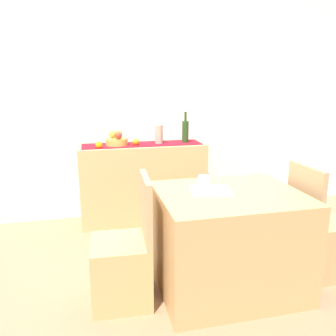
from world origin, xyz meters
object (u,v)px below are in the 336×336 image
Objects in this scene: sideboard_console at (143,183)px; coffee_cup at (204,183)px; wine_bottle at (185,131)px; open_book at (210,191)px; dining_table at (228,240)px; ceramic_vase at (159,134)px; fruit_bowl at (117,142)px; chair_near_window at (123,266)px; chair_by_corner at (318,242)px.

sideboard_console is 12.94× the size of coffee_cup.
open_book is at bearing -98.29° from wine_bottle.
dining_table is (0.41, -1.40, -0.06)m from sideboard_console.
dining_table is 9.80× the size of coffee_cup.
open_book is (-0.20, -1.35, -0.23)m from wine_bottle.
ceramic_vase reaches higher than coffee_cup.
coffee_cup is (0.52, -1.29, -0.10)m from fruit_bowl.
ceramic_vase is 1.37m from open_book.
sideboard_console reaches higher than open_book.
chair_near_window and chair_by_corner have the same top height.
ceramic_vase is at bearing 99.12° from dining_table.
fruit_bowl is 0.82× the size of open_book.
dining_table is 3.62× the size of open_book.
fruit_bowl is 0.23× the size of dining_table.
ceramic_vase reaches higher than dining_table.
sideboard_console is at bearing 106.17° from dining_table.
sideboard_console is at bearing 180.00° from ceramic_vase.
dining_table is at bearing 0.06° from chair_near_window.
chair_near_window is at bearing -111.29° from ceramic_vase.
fruit_bowl is 0.75m from wine_bottle.
wine_bottle is 0.37× the size of chair_by_corner.
coffee_cup is (-0.16, 0.11, 0.42)m from dining_table.
chair_by_corner reaches higher than sideboard_console.
open_book is 2.71× the size of coffee_cup.
chair_near_window is (-0.10, -1.40, -0.63)m from fruit_bowl.
ceramic_vase is 1.30m from coffee_cup.
fruit_bowl reaches higher than dining_table.
chair_near_window is (-0.61, -0.11, -0.53)m from coffee_cup.
fruit_bowl is 2.11m from chair_by_corner.
open_book is at bearing 177.02° from chair_by_corner.
coffee_cup is (-0.22, -1.29, -0.19)m from wine_bottle.
fruit_bowl is 0.68× the size of wine_bottle.
fruit_bowl is at bearing 115.71° from dining_table.
open_book is at bearing -78.49° from sideboard_console.
wine_bottle reaches higher than ceramic_vase.
wine_bottle is 1.72m from chair_by_corner.
ceramic_vase is 1.65m from chair_near_window.
wine_bottle is 0.29m from ceramic_vase.
ceramic_vase is 0.72× the size of open_book.
chair_near_window is 1.00× the size of chair_by_corner.
wine_bottle is at bearing 80.08° from coffee_cup.
fruit_bowl is at bearing -180.00° from wine_bottle.
chair_by_corner is (0.77, -0.00, -0.10)m from dining_table.
coffee_cup is (0.07, -1.29, -0.16)m from ceramic_vase.
ceramic_vase is at bearing 0.00° from sideboard_console.
dining_table is 0.46m from coffee_cup.
chair_by_corner reaches higher than open_book.
chair_near_window reaches higher than sideboard_console.
dining_table is 1.13× the size of chair_by_corner.
open_book is at bearing -86.00° from ceramic_vase.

